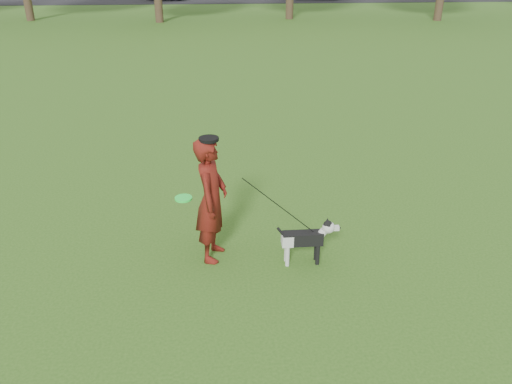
{
  "coord_description": "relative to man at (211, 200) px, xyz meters",
  "views": [
    {
      "loc": [
        -0.78,
        -6.3,
        3.91
      ],
      "look_at": [
        -0.29,
        -0.23,
        0.95
      ],
      "focal_mm": 35.0,
      "sensor_mm": 36.0,
      "label": 1
    }
  ],
  "objects": [
    {
      "name": "ground",
      "position": [
        0.89,
        0.3,
        -0.88
      ],
      "size": [
        120.0,
        120.0,
        0.0
      ],
      "primitive_type": "plane",
      "color": "#285116",
      "rests_on": "ground"
    },
    {
      "name": "road",
      "position": [
        0.89,
        40.3,
        -0.87
      ],
      "size": [
        120.0,
        7.0,
        0.02
      ],
      "primitive_type": "cube",
      "color": "black",
      "rests_on": "ground"
    },
    {
      "name": "man",
      "position": [
        0.0,
        0.0,
        0.0
      ],
      "size": [
        0.55,
        0.72,
        1.76
      ],
      "primitive_type": "imported",
      "rotation": [
        0.0,
        0.0,
        1.35
      ],
      "color": "#55110C",
      "rests_on": "ground"
    },
    {
      "name": "dog",
      "position": [
        1.28,
        -0.27,
        -0.48
      ],
      "size": [
        0.87,
        0.17,
        0.66
      ],
      "color": "black",
      "rests_on": "ground"
    },
    {
      "name": "man_held_items",
      "position": [
        0.88,
        -0.16,
        -0.03
      ],
      "size": [
        1.88,
        0.4,
        1.33
      ],
      "color": "#20FF40",
      "rests_on": "ground"
    }
  ]
}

